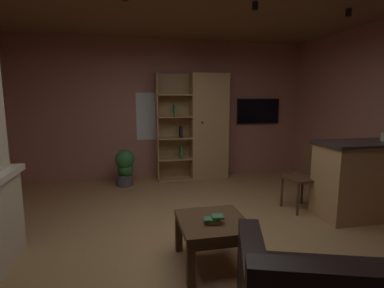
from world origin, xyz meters
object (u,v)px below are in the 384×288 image
Objects in this scene: table_book_2 at (218,217)px; table_book_1 at (210,220)px; potted_floor_plant at (125,166)px; bookshelf_cabinet at (204,127)px; dining_chair at (306,173)px; table_book_0 at (213,222)px; kitchen_bar_counter at (369,179)px; wall_mounted_tv at (258,111)px; coffee_table at (213,228)px.

table_book_1 is at bearing 179.03° from table_book_2.
table_book_1 is at bearing -74.29° from potted_floor_plant.
dining_chair is (1.00, -1.97, -0.49)m from bookshelf_cabinet.
potted_floor_plant reaches higher than table_book_0.
kitchen_bar_counter is 2.54m from table_book_1.
kitchen_bar_counter is 11.64× the size of table_book_0.
wall_mounted_tv reaches higher than kitchen_bar_counter.
wall_mounted_tv is (-0.45, 2.59, 0.79)m from kitchen_bar_counter.
wall_mounted_tv is at bearing 59.86° from table_book_0.
coffee_table is at bearing -72.98° from potted_floor_plant.
coffee_table is at bearing -102.82° from bookshelf_cabinet.
wall_mounted_tv is (1.98, 3.35, 0.83)m from table_book_1.
table_book_2 is (-0.68, -3.14, -0.52)m from bookshelf_cabinet.
potted_floor_plant is 2.98m from wall_mounted_tv.
potted_floor_plant is at bearing 107.02° from coffee_table.
table_book_0 is at bearing -162.37° from kitchen_bar_counter.
wall_mounted_tv is (1.90, 3.35, 0.81)m from table_book_2.
coffee_table is 0.74× the size of wall_mounted_tv.
potted_floor_plant is at bearing 146.40° from dining_chair.
table_book_1 is at bearing -177.06° from table_book_0.
table_book_1 is at bearing -120.55° from wall_mounted_tv.
kitchen_bar_counter is at bearing 16.21° from coffee_table.
dining_chair reaches higher than table_book_1.
dining_chair is 1.38× the size of potted_floor_plant.
dining_chair is at bearing -33.60° from potted_floor_plant.
bookshelf_cabinet reaches higher than dining_chair.
wall_mounted_tv is at bearing 9.84° from potted_floor_plant.
table_book_2 is 3.00m from potted_floor_plant.
coffee_table is at bearing 107.16° from table_book_2.
dining_chair is at bearing -63.09° from bookshelf_cabinet.
table_book_0 is (-0.02, -0.07, 0.10)m from coffee_table.
table_book_1 is (-0.05, -0.07, 0.12)m from coffee_table.
coffee_table is 2.03m from dining_chair.
dining_chair is (1.70, 1.10, 0.17)m from coffee_table.
kitchen_bar_counter is 1.57× the size of dining_chair.
table_book_1 is (-0.03, -0.00, 0.02)m from table_book_0.
bookshelf_cabinet reaches higher than table_book_0.
wall_mounted_tv is at bearing 99.87° from kitchen_bar_counter.
table_book_1 is at bearing -103.39° from bookshelf_cabinet.
wall_mounted_tv reaches higher than potted_floor_plant.
table_book_2 is (-2.35, -0.76, -0.01)m from kitchen_bar_counter.
table_book_1 reaches higher than table_book_0.
potted_floor_plant is 0.72× the size of wall_mounted_tv.
kitchen_bar_counter is at bearing -30.98° from dining_chair.
table_book_1 is 0.12× the size of dining_chair.
table_book_0 is 0.13× the size of dining_chair.
table_book_2 is (0.04, -0.00, 0.05)m from table_book_0.
wall_mounted_tv is (1.23, 0.21, 0.29)m from bookshelf_cabinet.
kitchen_bar_counter is at bearing 17.97° from table_book_2.
bookshelf_cabinet reaches higher than wall_mounted_tv.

